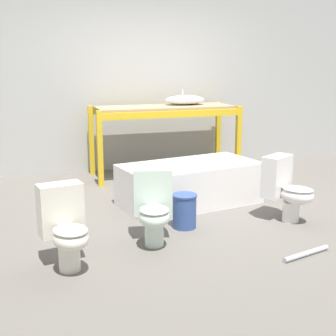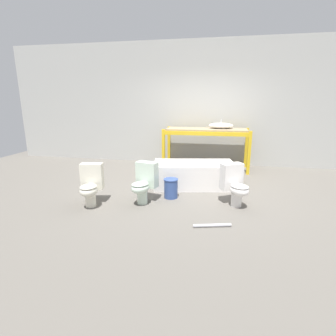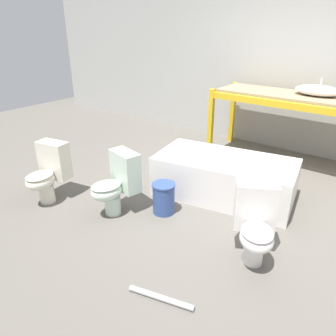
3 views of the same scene
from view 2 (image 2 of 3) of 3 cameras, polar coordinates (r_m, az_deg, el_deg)
ground_plane at (r=5.36m, az=5.10°, el=-3.97°), size 12.00×12.00×0.00m
warehouse_wall_rear at (r=7.16m, az=7.22°, el=13.64°), size 10.80×0.08×3.20m
shelving_rack at (r=6.62m, az=8.35°, el=7.22°), size 2.10×0.79×1.02m
sink_basin at (r=6.68m, az=11.45°, el=9.03°), size 0.60×0.36×0.22m
bathtub_main at (r=5.31m, az=5.66°, el=-1.02°), size 1.72×1.08×0.49m
toilet_near at (r=4.46m, az=14.38°, el=-3.37°), size 0.53×0.60×0.68m
toilet_far at (r=4.44m, az=-5.26°, el=-3.02°), size 0.42×0.57×0.68m
toilet_extra at (r=4.49m, az=-16.48°, el=-3.39°), size 0.41×0.56×0.68m
bucket_white at (r=4.68m, az=0.64°, el=-4.35°), size 0.26×0.26×0.35m
loose_pipe at (r=3.75m, az=9.58°, el=-12.21°), size 0.53×0.18×0.05m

